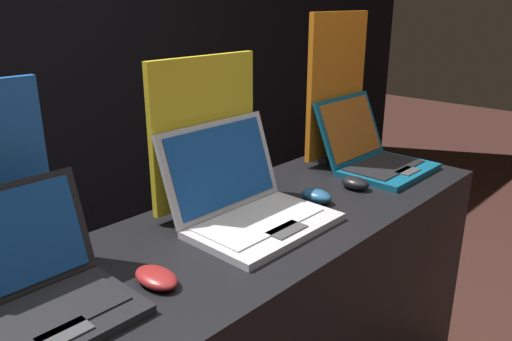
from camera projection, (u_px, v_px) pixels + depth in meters
laptop_front at (31, 290)px, 0.95m from camera, size 0.33×0.29×0.24m
mouse_front at (156, 277)px, 1.07m from camera, size 0.07×0.12×0.03m
laptop_middle at (247, 201)px, 1.36m from camera, size 0.39×0.34×0.26m
mouse_middle at (316, 196)px, 1.51m from camera, size 0.06×0.10×0.04m
promo_stand_middle at (205, 138)px, 1.41m from camera, size 0.37×0.07×0.44m
laptop_back at (373, 153)px, 1.79m from camera, size 0.33×0.34×0.25m
mouse_back at (355, 183)px, 1.61m from camera, size 0.07×0.10×0.04m
promo_stand_back at (336, 91)px, 1.84m from camera, size 0.33×0.07×0.54m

